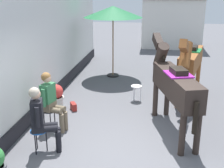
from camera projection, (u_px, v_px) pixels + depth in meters
name	position (u px, v px, depth m)	size (l,w,h in m)	color
ground_plane	(134.00, 99.00, 8.85)	(40.00, 40.00, 0.00)	#56565B
pub_facade_wall	(29.00, 58.00, 7.32)	(0.34, 14.00, 3.40)	white
distant_cottage	(172.00, 14.00, 16.31)	(3.40, 2.60, 3.50)	silver
seated_visitor_near	(41.00, 116.00, 5.82)	(0.61, 0.48, 1.39)	#194C99
seated_visitor_far	(51.00, 98.00, 6.76)	(0.61, 0.48, 1.39)	black
saddled_horse_near	(174.00, 83.00, 6.61)	(1.11, 2.92, 2.06)	#2D231E
saddled_horse_far	(190.00, 61.00, 8.56)	(1.00, 2.94, 2.06)	brown
flower_planter_far	(56.00, 95.00, 8.23)	(0.43, 0.43, 0.64)	beige
cafe_parasol	(113.00, 12.00, 10.40)	(2.10, 2.10, 2.58)	black
spare_stool_white	(136.00, 88.00, 8.62)	(0.32, 0.32, 0.46)	white
satchel_bag	(73.00, 106.00, 8.05)	(0.28, 0.12, 0.20)	maroon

